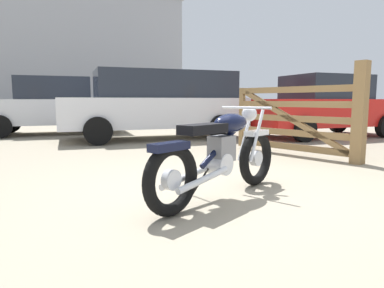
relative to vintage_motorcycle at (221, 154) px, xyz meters
The scene contains 8 objects.
ground_plane 0.54m from the vintage_motorcycle, 47.28° to the left, with size 80.00×80.00×0.00m, color gray.
vintage_motorcycle is the anchor object (origin of this frame).
timber_gate 3.12m from the vintage_motorcycle, 32.26° to the left, with size 0.84×2.47×1.60m.
dark_sedan_left 6.94m from the vintage_motorcycle, 36.62° to the left, with size 4.30×2.11×1.67m.
red_hatchback_near 8.14m from the vintage_motorcycle, 98.27° to the left, with size 4.34×2.21×1.67m.
pale_sedan_back 15.31m from the vintage_motorcycle, 62.24° to the left, with size 4.45×2.52×1.67m.
silver_sedan_mid 5.68m from the vintage_motorcycle, 77.59° to the left, with size 4.82×2.25×1.74m.
industrial_building 27.78m from the vintage_motorcycle, 92.69° to the left, with size 20.68×12.25×20.29m.
Camera 1 is at (-1.89, -3.22, 0.99)m, focal length 32.10 mm.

